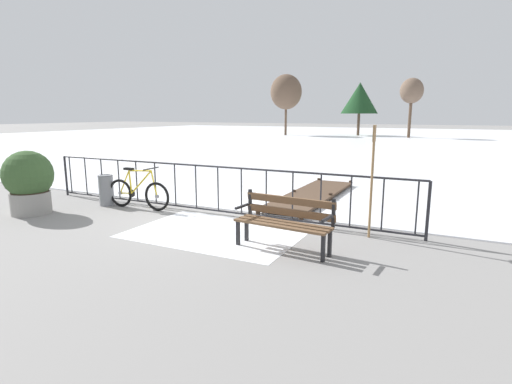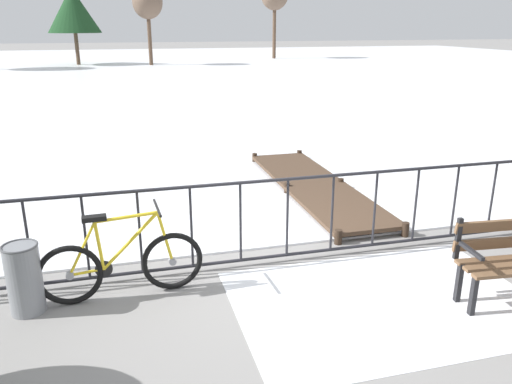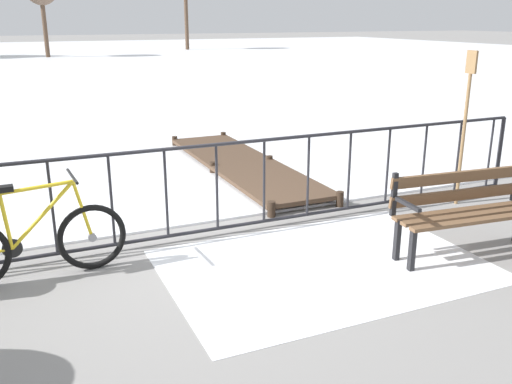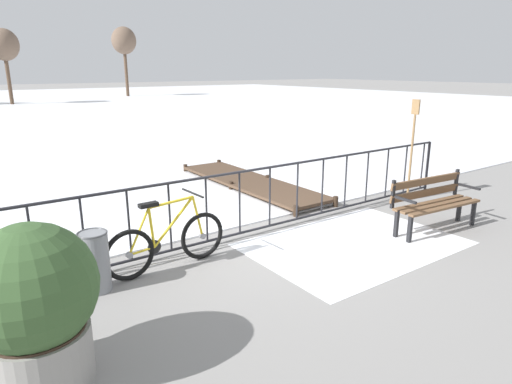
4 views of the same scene
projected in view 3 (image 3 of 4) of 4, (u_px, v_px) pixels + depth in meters
The scene contains 8 objects.
ground_plane at pixel (194, 239), 6.22m from camera, with size 160.00×160.00×0.00m, color gray.
frozen_pond at pixel (37, 62), 30.97m from camera, with size 80.00×56.00×0.03m, color white.
snow_patch at pixel (324, 265), 5.54m from camera, with size 3.13×2.17×0.01m, color white.
railing_fence at pixel (192, 191), 6.05m from camera, with size 9.06×0.06×1.07m.
bicycle_near_railing at pixel (34, 243), 5.15m from camera, with size 1.71×0.52×0.97m.
park_bench at pixel (465, 206), 5.73m from camera, with size 1.64×0.62×0.89m.
oar_upright at pixel (465, 119), 7.06m from camera, with size 0.04×0.16×1.98m.
wooden_dock at pixel (242, 164), 8.93m from camera, with size 1.10×4.39×0.20m.
Camera 3 is at (-1.71, -5.56, 2.36)m, focal length 39.04 mm.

